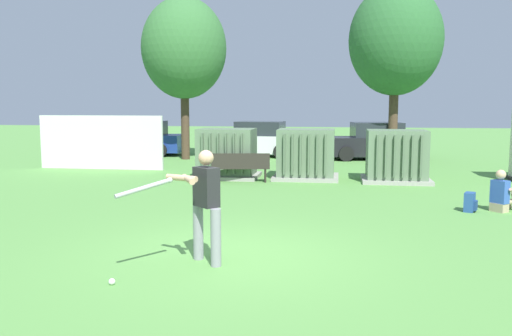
{
  "coord_description": "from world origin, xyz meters",
  "views": [
    {
      "loc": [
        1.69,
        -8.18,
        2.43
      ],
      "look_at": [
        -0.11,
        3.5,
        1.0
      ],
      "focal_mm": 37.26,
      "sensor_mm": 36.0,
      "label": 1
    }
  ],
  "objects": [
    {
      "name": "parked_car_left_of_center",
      "position": [
        -1.97,
        16.21,
        0.75
      ],
      "size": [
        4.35,
        2.24,
        1.62
      ],
      "color": "silver",
      "rests_on": "ground"
    },
    {
      "name": "parked_car_leftmost",
      "position": [
        -7.62,
        15.91,
        0.75
      ],
      "size": [
        4.24,
        2.0,
        1.62
      ],
      "color": "navy",
      "rests_on": "ground"
    },
    {
      "name": "tree_left",
      "position": [
        -4.92,
        14.4,
        4.79
      ],
      "size": [
        3.66,
        3.66,
        6.98
      ],
      "color": "#4C3828",
      "rests_on": "ground"
    },
    {
      "name": "seated_spectator",
      "position": [
        5.42,
        4.41,
        0.38
      ],
      "size": [
        0.76,
        0.72,
        0.96
      ],
      "color": "tan",
      "rests_on": "ground"
    },
    {
      "name": "transformer_mid_west",
      "position": [
        0.69,
        8.99,
        0.79
      ],
      "size": [
        2.1,
        1.7,
        1.62
      ],
      "color": "#9E9B93",
      "rests_on": "ground"
    },
    {
      "name": "sports_ball",
      "position": [
        -1.29,
        -1.63,
        0.04
      ],
      "size": [
        0.09,
        0.09,
        0.09
      ],
      "primitive_type": "sphere",
      "color": "white",
      "rests_on": "ground"
    },
    {
      "name": "tree_center_left",
      "position": [
        3.99,
        14.77,
        5.02
      ],
      "size": [
        3.83,
        3.83,
        7.32
      ],
      "color": "#4C3828",
      "rests_on": "ground"
    },
    {
      "name": "fence_panel",
      "position": [
        -7.05,
        10.5,
        1.0
      ],
      "size": [
        4.8,
        0.12,
        2.0
      ],
      "primitive_type": "cube",
      "color": "silver",
      "rests_on": "ground"
    },
    {
      "name": "parked_car_right_of_center",
      "position": [
        3.28,
        15.62,
        0.75
      ],
      "size": [
        4.4,
        2.36,
        1.62
      ],
      "color": "black",
      "rests_on": "ground"
    },
    {
      "name": "transformer_mid_east",
      "position": [
        3.52,
        8.8,
        0.79
      ],
      "size": [
        2.1,
        1.7,
        1.62
      ],
      "color": "#9E9B93",
      "rests_on": "ground"
    },
    {
      "name": "backpack",
      "position": [
        4.69,
        4.25,
        0.21
      ],
      "size": [
        0.35,
        0.37,
        0.44
      ],
      "color": "#264C8C",
      "rests_on": "ground"
    },
    {
      "name": "batter",
      "position": [
        -0.3,
        -0.48,
        0.98
      ],
      "size": [
        1.27,
        1.36,
        1.74
      ],
      "color": "gray",
      "rests_on": "ground"
    },
    {
      "name": "park_bench",
      "position": [
        -1.27,
        7.92,
        0.54
      ],
      "size": [
        1.84,
        0.68,
        0.92
      ],
      "color": "#2D2823",
      "rests_on": "ground"
    },
    {
      "name": "ground_plane",
      "position": [
        0.0,
        0.0,
        0.0
      ],
      "size": [
        96.0,
        96.0,
        0.0
      ],
      "primitive_type": "plane",
      "color": "#5B9947"
    },
    {
      "name": "transformer_west",
      "position": [
        -1.91,
        8.9,
        0.79
      ],
      "size": [
        2.1,
        1.7,
        1.62
      ],
      "color": "#9E9B93",
      "rests_on": "ground"
    }
  ]
}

